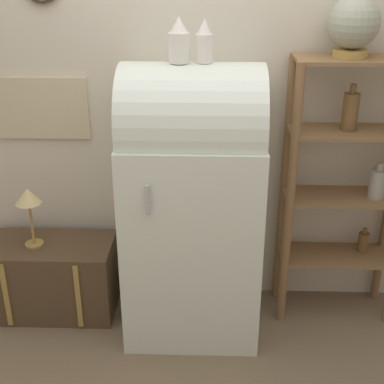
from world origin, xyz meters
The scene contains 9 objects.
ground_plane centered at (0.00, 0.00, 0.00)m, with size 12.00×12.00×0.00m, color #7A664C.
wall_back centered at (-0.01, 0.57, 1.35)m, with size 7.00×0.09×2.70m.
refrigerator centered at (0.00, 0.23, 0.81)m, with size 0.74×0.67×1.56m.
suitcase_trunk centered at (-0.87, 0.31, 0.23)m, with size 0.77×0.40×0.46m.
shelf_unit centered at (0.87, 0.38, 0.88)m, with size 0.69×0.30×1.56m.
globe centered at (0.81, 0.39, 1.72)m, with size 0.26×0.26×0.30m.
vase_left centered at (-0.06, 0.22, 1.66)m, with size 0.10×0.10×0.22m.
vase_center centered at (0.06, 0.23, 1.65)m, with size 0.08×0.08×0.21m.
desk_lamp centered at (-0.94, 0.30, 0.75)m, with size 0.15×0.15×0.37m.
Camera 1 is at (0.08, -2.43, 2.06)m, focal length 50.00 mm.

